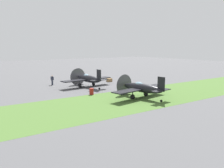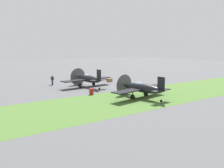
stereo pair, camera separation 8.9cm
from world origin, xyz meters
name	(u,v)px [view 1 (the left image)]	position (x,y,z in m)	size (l,w,h in m)	color
ground_plane	(97,85)	(0.00, 0.00, 0.00)	(160.00, 160.00, 0.00)	#515154
grass_verge	(144,97)	(0.00, -12.19, 0.00)	(120.00, 11.00, 0.01)	#476B2D
airplane_lead	(88,79)	(-2.29, -0.78, 1.38)	(9.25, 7.32, 3.29)	black
airplane_wingman	(141,88)	(-0.77, -12.50, 1.36)	(9.19, 7.31, 3.25)	black
ground_crew_chief	(52,80)	(-6.55, 4.38, 0.91)	(0.40, 0.54, 1.73)	#2D3342
fuel_drum	(91,91)	(-5.04, -6.78, 0.45)	(0.60, 0.60, 0.90)	maroon
supply_crate	(109,80)	(3.95, 2.01, 0.32)	(0.90, 0.90, 0.64)	olive
runway_marker_cone	(142,86)	(5.06, -6.24, 0.22)	(0.36, 0.36, 0.44)	orange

